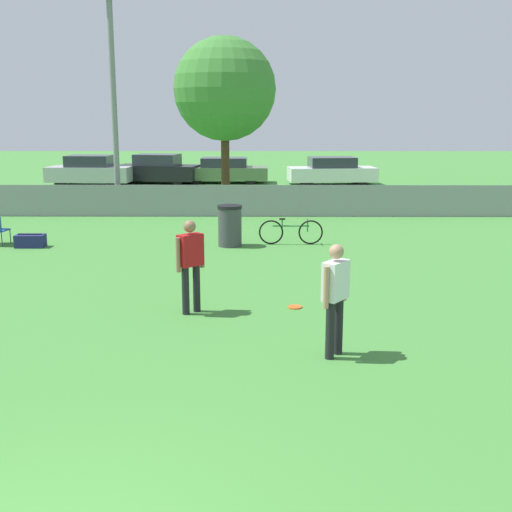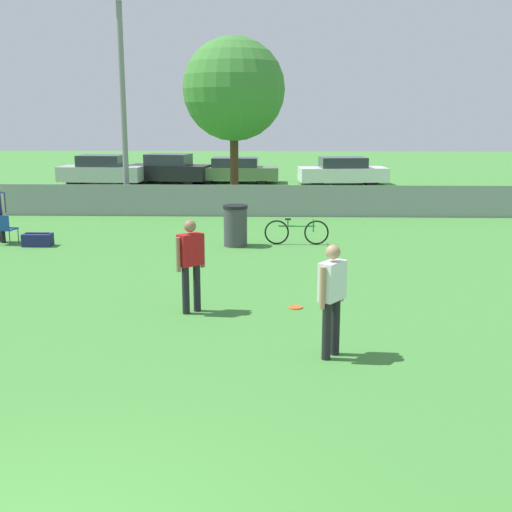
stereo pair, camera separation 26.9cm
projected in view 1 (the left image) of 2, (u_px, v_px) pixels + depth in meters
name	position (u px, v px, depth m)	size (l,w,h in m)	color
fence_backline	(210.00, 201.00, 22.25)	(24.41, 0.07, 1.21)	gray
light_pole	(113.00, 84.00, 22.00)	(0.90, 0.36, 7.56)	gray
tree_near_pole	(225.00, 89.00, 23.94)	(3.84, 3.84, 6.34)	#4C331E
player_defender_red	(190.00, 259.00, 11.24)	(0.47, 0.46, 1.67)	black
player_receiver_white	(335.00, 292.00, 9.18)	(0.44, 0.50, 1.67)	black
frisbee_disc	(295.00, 307.00, 11.75)	(0.26, 0.26, 0.03)	#E5591E
bicycle_sideline	(291.00, 232.00, 17.46)	(1.75, 0.44, 0.72)	black
trash_bin	(230.00, 226.00, 17.19)	(0.66, 0.66, 1.11)	#3F3F44
gear_bag_sideline	(30.00, 241.00, 17.13)	(0.75, 0.41, 0.36)	navy
parked_car_silver	(90.00, 171.00, 32.36)	(4.28, 2.00, 1.49)	black
parked_car_dark	(158.00, 169.00, 33.21)	(4.42, 2.46, 1.50)	black
parked_car_olive	(224.00, 171.00, 33.38)	(4.52, 1.86, 1.31)	black
parked_car_white	(332.00, 171.00, 32.51)	(4.54, 2.18, 1.39)	black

